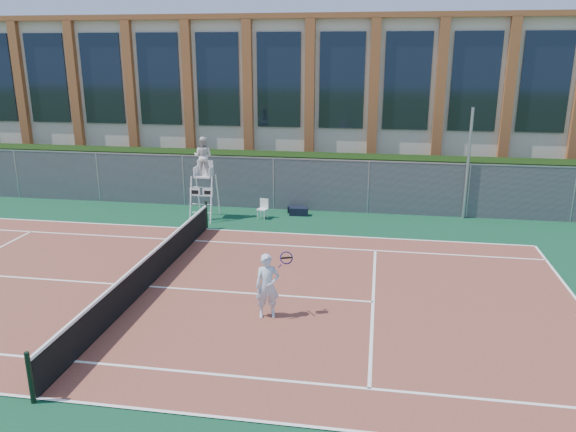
% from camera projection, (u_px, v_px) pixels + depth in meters
% --- Properties ---
extents(ground, '(120.00, 120.00, 0.00)m').
position_uv_depth(ground, '(149.00, 287.00, 16.15)').
color(ground, '#233814').
extents(apron, '(36.00, 20.00, 0.01)m').
position_uv_depth(apron, '(162.00, 274.00, 17.10)').
color(apron, '#0D3C2A').
rests_on(apron, ground).
extents(tennis_court, '(23.77, 10.97, 0.02)m').
position_uv_depth(tennis_court, '(149.00, 287.00, 16.14)').
color(tennis_court, brown).
rests_on(tennis_court, apron).
extents(tennis_net, '(0.10, 11.30, 1.10)m').
position_uv_depth(tennis_net, '(147.00, 270.00, 16.00)').
color(tennis_net, black).
rests_on(tennis_net, ground).
extents(fence, '(40.00, 0.06, 2.20)m').
position_uv_depth(fence, '(228.00, 182.00, 24.17)').
color(fence, '#595E60').
rests_on(fence, ground).
extents(hedge, '(40.00, 1.40, 2.20)m').
position_uv_depth(hedge, '(235.00, 177.00, 25.30)').
color(hedge, black).
rests_on(hedge, ground).
extents(building, '(45.00, 10.60, 8.22)m').
position_uv_depth(building, '(269.00, 95.00, 31.97)').
color(building, beige).
rests_on(building, ground).
extents(steel_pole, '(0.12, 0.12, 4.46)m').
position_uv_depth(steel_pole, '(468.00, 164.00, 22.22)').
color(steel_pole, '#9EA0A5').
rests_on(steel_pole, ground).
extents(umpire_chair, '(0.94, 1.44, 3.35)m').
position_uv_depth(umpire_chair, '(203.00, 159.00, 22.20)').
color(umpire_chair, white).
rests_on(umpire_chair, ground).
extents(plastic_chair, '(0.45, 0.46, 0.80)m').
position_uv_depth(plastic_chair, '(263.00, 207.00, 22.70)').
color(plastic_chair, silver).
rests_on(plastic_chair, apron).
extents(sports_bag_near, '(0.77, 0.34, 0.32)m').
position_uv_depth(sports_bag_near, '(299.00, 212.00, 23.16)').
color(sports_bag_near, black).
rests_on(sports_bag_near, apron).
extents(sports_bag_far, '(0.72, 0.39, 0.28)m').
position_uv_depth(sports_bag_far, '(296.00, 209.00, 23.60)').
color(sports_bag_far, black).
rests_on(sports_bag_far, apron).
extents(tennis_player, '(0.99, 0.72, 1.69)m').
position_uv_depth(tennis_player, '(268.00, 286.00, 14.08)').
color(tennis_player, silver).
rests_on(tennis_player, tennis_court).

